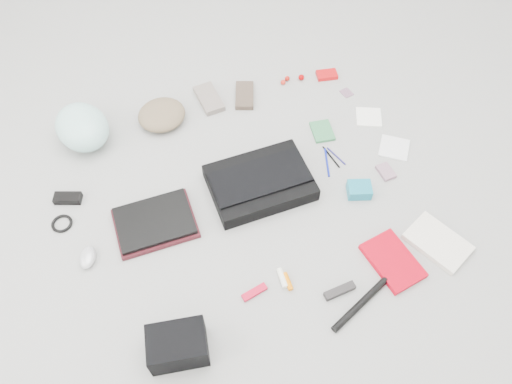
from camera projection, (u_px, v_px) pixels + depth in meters
name	position (u px, v px, depth m)	size (l,w,h in m)	color
ground_plane	(256.00, 199.00, 2.10)	(4.00, 4.00, 0.00)	gray
messenger_bag	(260.00, 183.00, 2.10)	(0.42, 0.30, 0.07)	black
bag_flap	(260.00, 177.00, 2.07)	(0.41, 0.19, 0.01)	black
laptop_sleeve	(155.00, 223.00, 2.02)	(0.32, 0.24, 0.02)	#47131A
laptop	(154.00, 221.00, 2.00)	(0.30, 0.22, 0.02)	black
bike_helmet	(82.00, 127.00, 2.22)	(0.22, 0.28, 0.17)	#B5F1E9
beanie	(162.00, 115.00, 2.32)	(0.22, 0.21, 0.08)	#756148
mitten_left	(209.00, 99.00, 2.41)	(0.09, 0.19, 0.03)	gray
mitten_right	(245.00, 95.00, 2.42)	(0.09, 0.17, 0.03)	brown
power_brick	(68.00, 198.00, 2.08)	(0.11, 0.05, 0.03)	black
cable_coil	(62.00, 224.00, 2.03)	(0.09, 0.09, 0.01)	black
mouse	(88.00, 257.00, 1.93)	(0.06, 0.10, 0.04)	#B2B2B6
camera_bag	(178.00, 346.00, 1.69)	(0.20, 0.14, 0.13)	black
multitool	(254.00, 292.00, 1.86)	(0.10, 0.03, 0.02)	#B60723
toiletry_tube_white	(282.00, 278.00, 1.89)	(0.02, 0.02, 0.08)	white
toiletry_tube_orange	(288.00, 281.00, 1.88)	(0.02, 0.02, 0.07)	orange
u_lock	(340.00, 291.00, 1.86)	(0.12, 0.03, 0.02)	black
bike_pump	(360.00, 304.00, 1.83)	(0.03, 0.03, 0.29)	black
book_red	(393.00, 261.00, 1.92)	(0.16, 0.23, 0.02)	red
book_white	(438.00, 242.00, 1.97)	(0.16, 0.24, 0.02)	silver
notepad	(322.00, 131.00, 2.30)	(0.09, 0.12, 0.01)	#317646
pen_blue	(327.00, 162.00, 2.20)	(0.01, 0.01, 0.15)	#0C1B9B
pen_black	(331.00, 157.00, 2.22)	(0.01, 0.01, 0.13)	black
pen_navy	(336.00, 156.00, 2.23)	(0.01, 0.01, 0.12)	navy
accordion_wallet	(359.00, 190.00, 2.10)	(0.10, 0.08, 0.05)	teal
card_deck	(386.00, 172.00, 2.17)	(0.06, 0.08, 0.02)	gray
napkin_top	(369.00, 117.00, 2.36)	(0.12, 0.12, 0.01)	white
napkin_bottom	(394.00, 148.00, 2.25)	(0.13, 0.13, 0.01)	silver
lollipop_a	(283.00, 82.00, 2.48)	(0.03, 0.03, 0.03)	red
lollipop_b	(287.00, 78.00, 2.49)	(0.02, 0.02, 0.02)	#B4150D
lollipop_c	(301.00, 77.00, 2.49)	(0.03, 0.03, 0.03)	#9C0001
altoids_tin	(327.00, 75.00, 2.51)	(0.10, 0.06, 0.02)	red
stamp_sheet	(347.00, 93.00, 2.45)	(0.05, 0.06, 0.00)	slate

